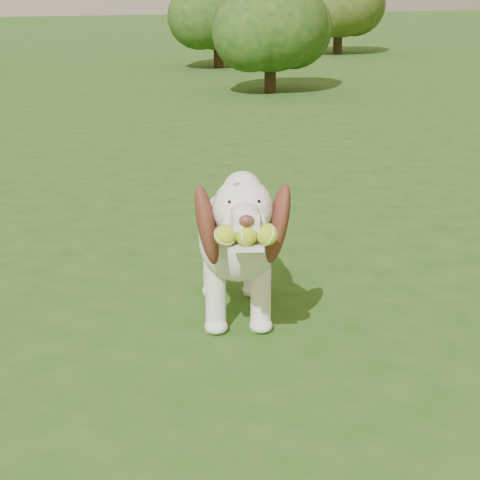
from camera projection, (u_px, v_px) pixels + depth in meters
name	position (u px, v px, depth m)	size (l,w,h in m)	color
ground	(168.00, 357.00, 3.06)	(80.00, 80.00, 0.00)	#244B15
dog	(237.00, 233.00, 3.29)	(0.65, 1.07, 0.72)	white
shrub_f	(218.00, 8.00, 13.90)	(1.67, 1.67, 1.73)	#382314
shrub_d	(271.00, 23.00, 10.54)	(1.49, 1.49, 1.55)	#382314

